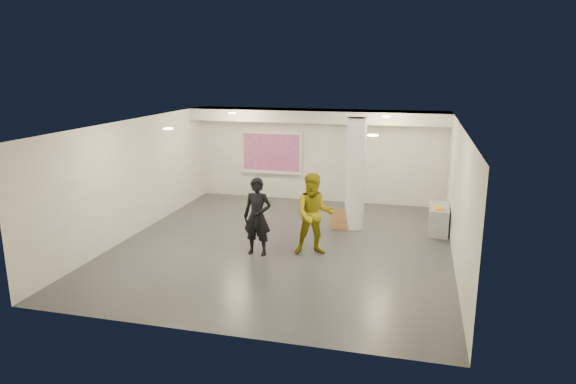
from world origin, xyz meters
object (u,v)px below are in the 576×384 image
(credenza, at_px, (439,219))
(column, at_px, (355,174))
(woman, at_px, (257,217))
(man, at_px, (314,214))
(projection_screen, at_px, (271,153))

(credenza, bearing_deg, column, -172.90)
(credenza, distance_m, woman, 5.03)
(credenza, distance_m, man, 3.81)
(column, xyz_separation_m, woman, (-1.93, -2.57, -0.59))
(column, relative_size, man, 1.56)
(column, xyz_separation_m, credenza, (2.22, 0.20, -1.15))
(projection_screen, relative_size, man, 1.09)
(projection_screen, height_order, woman, projection_screen)
(column, relative_size, projection_screen, 1.43)
(woman, relative_size, man, 0.95)
(projection_screen, bearing_deg, man, -63.43)
(credenza, bearing_deg, woman, -144.37)
(column, height_order, man, column)
(credenza, bearing_deg, man, -138.14)
(projection_screen, distance_m, woman, 5.39)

